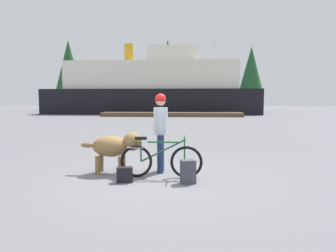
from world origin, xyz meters
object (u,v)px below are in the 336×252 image
(person_cyclist, at_px, (161,124))
(ferry_boat, at_px, (154,89))
(handbag_pannier, at_px, (125,175))
(backpack, at_px, (188,172))
(sailboat_moored, at_px, (213,109))
(bicycle, at_px, (160,160))
(dog, at_px, (115,146))

(person_cyclist, xyz_separation_m, ferry_boat, (-3.81, 30.90, 1.85))
(person_cyclist, xyz_separation_m, handbag_pannier, (-0.64, -0.94, -0.95))
(ferry_boat, bearing_deg, person_cyclist, -82.96)
(backpack, distance_m, sailboat_moored, 35.05)
(bicycle, xyz_separation_m, sailboat_moored, (3.62, 34.50, 0.13))
(dog, bearing_deg, sailboat_moored, 82.22)
(person_cyclist, xyz_separation_m, backpack, (0.64, -0.93, -0.86))
(handbag_pannier, xyz_separation_m, sailboat_moored, (4.31, 34.92, 0.35))
(dog, xyz_separation_m, backpack, (1.64, -0.72, -0.39))
(dog, height_order, backpack, dog)
(bicycle, xyz_separation_m, ferry_boat, (-3.86, 31.41, 2.57))
(backpack, relative_size, sailboat_moored, 0.05)
(ferry_boat, bearing_deg, dog, -84.84)
(bicycle, height_order, ferry_boat, ferry_boat)
(backpack, xyz_separation_m, handbag_pannier, (-1.28, -0.01, -0.08))
(sailboat_moored, bearing_deg, person_cyclist, -96.16)
(bicycle, height_order, backpack, bicycle)
(handbag_pannier, bearing_deg, ferry_boat, 95.69)
(handbag_pannier, bearing_deg, backpack, 0.38)
(dog, distance_m, backpack, 1.83)
(handbag_pannier, height_order, ferry_boat, ferry_boat)
(sailboat_moored, bearing_deg, dog, -97.78)
(bicycle, height_order, handbag_pannier, bicycle)
(person_cyclist, height_order, sailboat_moored, sailboat_moored)
(bicycle, relative_size, backpack, 3.76)
(bicycle, distance_m, dog, 1.12)
(dog, distance_m, sailboat_moored, 34.51)
(bicycle, bearing_deg, ferry_boat, 97.00)
(backpack, bearing_deg, bicycle, 145.16)
(handbag_pannier, height_order, sailboat_moored, sailboat_moored)
(person_cyclist, relative_size, sailboat_moored, 0.19)
(person_cyclist, height_order, ferry_boat, ferry_boat)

